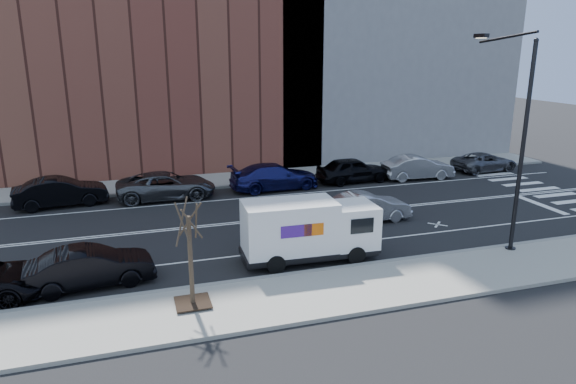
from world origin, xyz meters
TOP-DOWN VIEW (x-y plane):
  - ground at (0.00, 0.00)m, footprint 120.00×120.00m
  - sidewalk_near at (0.00, -8.80)m, footprint 44.00×3.60m
  - sidewalk_far at (0.00, 8.80)m, footprint 44.00×3.60m
  - curb_near at (0.00, -7.00)m, footprint 44.00×0.25m
  - curb_far at (0.00, 7.00)m, footprint 44.00×0.25m
  - crosswalk at (16.00, 0.00)m, footprint 3.00×14.00m
  - road_markings at (0.00, 0.00)m, footprint 40.00×8.60m
  - bldg_brick at (-8.00, 15.60)m, footprint 26.00×10.00m
  - streetlight at (7.00, -6.91)m, footprint 0.44×4.02m
  - street_tree at (-7.00, -8.40)m, footprint 1.20×1.20m
  - fedex_van at (-1.79, -5.60)m, footprint 5.81×2.21m
  - far_parked_b at (-12.58, 5.87)m, footprint 5.21×2.38m
  - far_parked_c at (-6.76, 5.65)m, footprint 5.80×2.77m
  - far_parked_d at (-0.05, 5.78)m, footprint 5.83×2.69m
  - far_parked_e at (5.46, 5.96)m, footprint 5.02×2.23m
  - far_parked_f at (10.04, 5.44)m, footprint 4.96×1.98m
  - far_parked_g at (16.00, 6.08)m, footprint 4.96×2.52m
  - driving_sedan at (2.77, -1.72)m, footprint 4.64×1.82m
  - near_parked_rear_a at (-10.40, -5.50)m, footprint 4.74×2.10m

SIDE VIEW (x-z plane):
  - ground at x=0.00m, z-range 0.00..0.00m
  - crosswalk at x=16.00m, z-range 0.00..0.01m
  - road_markings at x=0.00m, z-range 0.00..0.01m
  - sidewalk_near at x=0.00m, z-range 0.00..0.15m
  - sidewalk_far at x=0.00m, z-range 0.00..0.15m
  - curb_near at x=0.00m, z-range 0.00..0.17m
  - curb_far at x=0.00m, z-range 0.00..0.17m
  - far_parked_g at x=16.00m, z-range 0.00..1.34m
  - driving_sedan at x=2.77m, z-range 0.00..1.51m
  - near_parked_rear_a at x=-10.40m, z-range 0.00..1.51m
  - far_parked_c at x=-6.76m, z-range 0.00..1.60m
  - far_parked_f at x=10.04m, z-range 0.00..1.61m
  - far_parked_d at x=-0.05m, z-range 0.00..1.65m
  - far_parked_b at x=-12.58m, z-range 0.00..1.66m
  - far_parked_e at x=5.46m, z-range 0.00..1.68m
  - fedex_van at x=-1.79m, z-range 0.07..2.69m
  - street_tree at x=-7.00m, z-range -0.42..3.33m
  - streetlight at x=7.00m, z-range 0.41..9.75m
  - bldg_brick at x=-8.00m, z-range 0.00..22.00m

